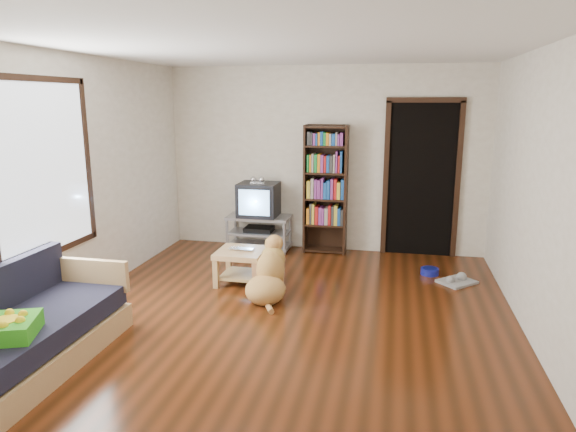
% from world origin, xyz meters
% --- Properties ---
extents(ground, '(5.00, 5.00, 0.00)m').
position_xyz_m(ground, '(0.00, 0.00, 0.00)').
color(ground, '#50220D').
rests_on(ground, ground).
extents(ceiling, '(5.00, 5.00, 0.00)m').
position_xyz_m(ceiling, '(0.00, 0.00, 2.60)').
color(ceiling, white).
rests_on(ceiling, ground).
extents(wall_back, '(4.50, 0.00, 4.50)m').
position_xyz_m(wall_back, '(0.00, 2.50, 1.30)').
color(wall_back, silver).
rests_on(wall_back, ground).
extents(wall_front, '(4.50, 0.00, 4.50)m').
position_xyz_m(wall_front, '(0.00, -2.50, 1.30)').
color(wall_front, silver).
rests_on(wall_front, ground).
extents(wall_left, '(0.00, 5.00, 5.00)m').
position_xyz_m(wall_left, '(-2.25, 0.00, 1.30)').
color(wall_left, silver).
rests_on(wall_left, ground).
extents(wall_right, '(0.00, 5.00, 5.00)m').
position_xyz_m(wall_right, '(2.25, 0.00, 1.30)').
color(wall_right, silver).
rests_on(wall_right, ground).
extents(green_cushion, '(0.52, 0.52, 0.13)m').
position_xyz_m(green_cushion, '(-1.75, -1.71, 0.49)').
color(green_cushion, green).
rests_on(green_cushion, sofa).
extents(laptop, '(0.29, 0.19, 0.02)m').
position_xyz_m(laptop, '(-0.74, 0.82, 0.41)').
color(laptop, silver).
rests_on(laptop, coffee_table).
extents(dog_bowl, '(0.22, 0.22, 0.08)m').
position_xyz_m(dog_bowl, '(1.47, 1.61, 0.04)').
color(dog_bowl, navy).
rests_on(dog_bowl, ground).
extents(grey_rag, '(0.51, 0.51, 0.03)m').
position_xyz_m(grey_rag, '(1.77, 1.36, 0.01)').
color(grey_rag, gray).
rests_on(grey_rag, ground).
extents(window, '(0.03, 1.46, 1.70)m').
position_xyz_m(window, '(-2.23, -0.50, 1.50)').
color(window, white).
rests_on(window, wall_left).
extents(doorway, '(1.03, 0.05, 2.19)m').
position_xyz_m(doorway, '(1.35, 2.48, 1.12)').
color(doorway, black).
rests_on(doorway, wall_back).
extents(tv_stand, '(0.90, 0.45, 0.50)m').
position_xyz_m(tv_stand, '(-0.90, 2.25, 0.27)').
color(tv_stand, '#99999E').
rests_on(tv_stand, ground).
extents(crt_tv, '(0.55, 0.52, 0.58)m').
position_xyz_m(crt_tv, '(-0.90, 2.27, 0.74)').
color(crt_tv, black).
rests_on(crt_tv, tv_stand).
extents(bookshelf, '(0.60, 0.30, 1.80)m').
position_xyz_m(bookshelf, '(0.05, 2.34, 1.00)').
color(bookshelf, black).
rests_on(bookshelf, ground).
extents(sofa, '(0.80, 1.80, 0.80)m').
position_xyz_m(sofa, '(-1.87, -1.38, 0.26)').
color(sofa, tan).
rests_on(sofa, ground).
extents(coffee_table, '(0.55, 0.55, 0.40)m').
position_xyz_m(coffee_table, '(-0.74, 0.85, 0.28)').
color(coffee_table, tan).
rests_on(coffee_table, ground).
extents(dog, '(0.47, 0.85, 0.69)m').
position_xyz_m(dog, '(-0.30, 0.45, 0.25)').
color(dog, tan).
rests_on(dog, ground).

